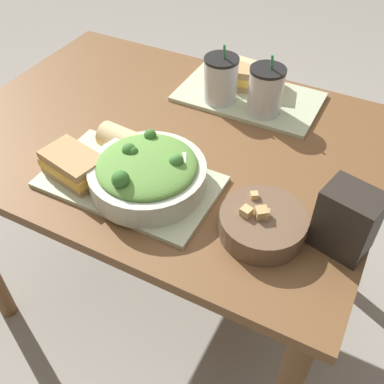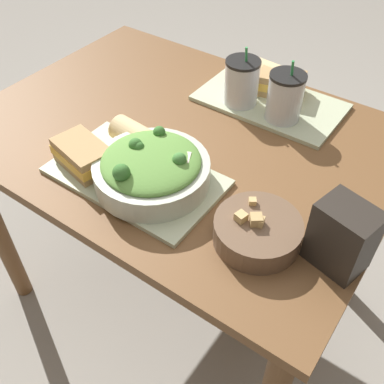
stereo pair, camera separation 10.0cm
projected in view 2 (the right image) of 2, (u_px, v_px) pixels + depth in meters
name	position (u px, v px, depth m)	size (l,w,h in m)	color
ground_plane	(184.00, 290.00, 1.78)	(12.00, 12.00, 0.00)	gray
dining_table	(181.00, 165.00, 1.32)	(1.16, 0.85, 0.78)	brown
tray_near	(136.00, 176.00, 1.10)	(0.42, 0.24, 0.01)	#B2BC99
tray_far	(270.00, 102.00, 1.33)	(0.42, 0.24, 0.01)	#B2BC99
salad_bowl	(151.00, 168.00, 1.05)	(0.27, 0.27, 0.10)	beige
soup_bowl	(257.00, 231.00, 0.94)	(0.19, 0.19, 0.08)	brown
sandwich_near	(83.00, 155.00, 1.10)	(0.17, 0.12, 0.06)	tan
baguette_near	(138.00, 138.00, 1.14)	(0.15, 0.08, 0.07)	#DBBC84
sandwich_far	(281.00, 83.00, 1.34)	(0.16, 0.12, 0.06)	tan
baguette_far	(268.00, 73.00, 1.38)	(0.11, 0.08, 0.07)	#DBBC84
drink_cup_dark	(242.00, 83.00, 1.28)	(0.10, 0.10, 0.17)	silver
drink_cup_red	(285.00, 98.00, 1.22)	(0.10, 0.10, 0.18)	silver
chip_bag	(342.00, 237.00, 0.87)	(0.13, 0.11, 0.15)	#28231E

